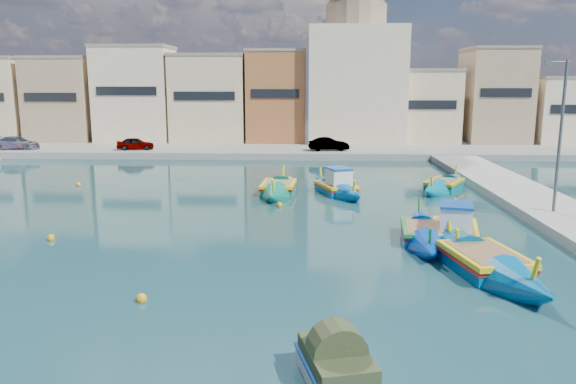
% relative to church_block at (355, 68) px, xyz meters
% --- Properties ---
extents(ground, '(160.00, 160.00, 0.00)m').
position_rel_church_block_xyz_m(ground, '(-10.00, -40.00, -8.41)').
color(ground, '#13393B').
rests_on(ground, ground).
extents(north_quay, '(80.00, 8.00, 0.60)m').
position_rel_church_block_xyz_m(north_quay, '(-10.00, -8.00, -8.11)').
color(north_quay, gray).
rests_on(north_quay, ground).
extents(north_townhouses, '(83.20, 7.87, 10.19)m').
position_rel_church_block_xyz_m(north_townhouses, '(-3.32, -0.64, -3.41)').
color(north_townhouses, beige).
rests_on(north_townhouses, ground).
extents(church_block, '(10.00, 10.00, 19.10)m').
position_rel_church_block_xyz_m(church_block, '(0.00, 0.00, 0.00)').
color(church_block, beige).
rests_on(church_block, ground).
extents(quay_street_lamp, '(1.18, 0.16, 8.00)m').
position_rel_church_block_xyz_m(quay_street_lamp, '(7.44, -34.00, -4.07)').
color(quay_street_lamp, '#595B60').
rests_on(quay_street_lamp, ground).
extents(parked_cars, '(34.06, 1.92, 1.23)m').
position_rel_church_block_xyz_m(parked_cars, '(-21.23, -9.50, -7.20)').
color(parked_cars, '#4C1919').
rests_on(parked_cars, north_quay).
extents(luzzu_turquoise_cabin, '(3.76, 8.75, 2.75)m').
position_rel_church_block_xyz_m(luzzu_turquoise_cabin, '(1.58, -37.83, -8.08)').
color(luzzu_turquoise_cabin, '#0A7134').
rests_on(luzzu_turquoise_cabin, ground).
extents(luzzu_blue_cabin, '(4.29, 7.60, 2.63)m').
position_rel_church_block_xyz_m(luzzu_blue_cabin, '(-3.19, -27.24, -8.09)').
color(luzzu_blue_cabin, '#005DA8').
rests_on(luzzu_blue_cabin, ground).
extents(luzzu_cyan_mid, '(5.33, 7.51, 2.25)m').
position_rel_church_block_xyz_m(luzzu_cyan_mid, '(3.97, -25.63, -8.17)').
color(luzzu_cyan_mid, '#007497').
rests_on(luzzu_cyan_mid, ground).
extents(luzzu_green, '(2.48, 7.87, 2.44)m').
position_rel_church_block_xyz_m(luzzu_green, '(-6.86, -27.27, -8.15)').
color(luzzu_green, '#0B7658').
rests_on(luzzu_green, ground).
extents(luzzu_blue_south, '(2.72, 8.16, 2.31)m').
position_rel_church_block_xyz_m(luzzu_blue_south, '(0.22, -37.75, -8.17)').
color(luzzu_blue_south, '#0039A8').
rests_on(luzzu_blue_south, ground).
extents(luzzu_cyan_south, '(3.87, 9.02, 2.72)m').
position_rel_church_block_xyz_m(luzzu_cyan_south, '(1.62, -42.03, -8.12)').
color(luzzu_cyan_south, '#005D9B').
rests_on(luzzu_cyan_south, ground).
extents(tender_near, '(2.04, 2.93, 1.31)m').
position_rel_church_block_xyz_m(tender_near, '(-4.26, -50.17, -8.00)').
color(tender_near, beige).
rests_on(tender_near, ground).
extents(mooring_buoys, '(22.85, 23.15, 0.36)m').
position_rel_church_block_xyz_m(mooring_buoys, '(-9.74, -33.94, -8.33)').
color(mooring_buoys, gold).
rests_on(mooring_buoys, ground).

